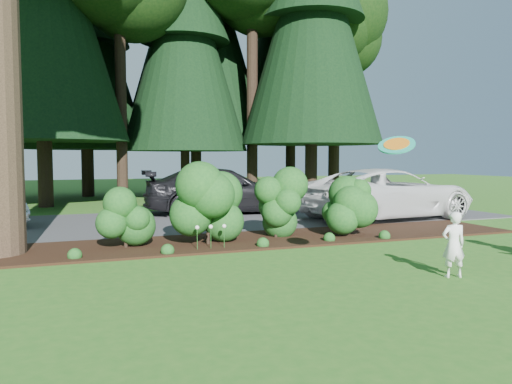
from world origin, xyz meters
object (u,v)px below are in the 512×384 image
car_dark_suv (222,191)px  child (454,244)px  car_white_suv (388,194)px  frisbee (397,145)px

car_dark_suv → child: car_dark_suv is taller
car_white_suv → child: size_ratio=5.23×
car_white_suv → child: 7.88m
car_dark_suv → child: 10.42m
car_white_suv → child: bearing=146.4°
car_white_suv → frisbee: frisbee is taller
car_dark_suv → child: size_ratio=4.94×
car_white_suv → child: (-3.67, -6.96, -0.28)m
child → frisbee: frisbee is taller
car_dark_suv → child: (0.90, -10.38, -0.27)m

